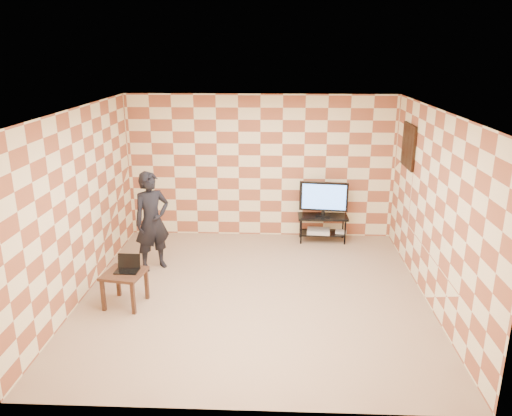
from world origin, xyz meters
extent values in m
plane|color=tan|center=(0.00, 0.00, 0.00)|extent=(5.00, 5.00, 0.00)
cube|color=#FBEDBA|center=(0.00, 2.50, 1.35)|extent=(5.00, 0.02, 2.70)
cube|color=#FBEDBA|center=(0.00, -2.50, 1.35)|extent=(5.00, 0.02, 2.70)
cube|color=#FBEDBA|center=(-2.50, 0.00, 1.35)|extent=(0.02, 5.00, 2.70)
cube|color=#FBEDBA|center=(2.50, 0.00, 1.35)|extent=(0.02, 5.00, 2.70)
cube|color=white|center=(0.00, 0.00, 2.70)|extent=(5.00, 5.00, 0.02)
cube|color=black|center=(2.47, 1.55, 1.95)|extent=(0.04, 0.72, 0.72)
cube|color=black|center=(2.47, 1.55, 1.95)|extent=(0.04, 0.03, 0.68)
cube|color=black|center=(2.47, 1.55, 1.95)|extent=(0.04, 0.68, 0.03)
cube|color=black|center=(1.18, 2.20, 0.48)|extent=(0.92, 0.41, 0.04)
cube|color=black|center=(1.18, 2.20, 0.16)|extent=(0.83, 0.37, 0.03)
cylinder|color=black|center=(0.78, 2.03, 0.25)|extent=(0.03, 0.03, 0.50)
cylinder|color=black|center=(0.78, 2.36, 0.25)|extent=(0.03, 0.03, 0.50)
cylinder|color=black|center=(1.59, 2.03, 0.25)|extent=(0.03, 0.03, 0.50)
cylinder|color=black|center=(1.59, 2.36, 0.25)|extent=(0.03, 0.03, 0.50)
cube|color=black|center=(1.18, 2.20, 0.51)|extent=(0.28, 0.20, 0.03)
cube|color=black|center=(1.18, 2.20, 0.57)|extent=(0.07, 0.05, 0.08)
cube|color=black|center=(1.18, 2.20, 0.88)|extent=(0.89, 0.16, 0.54)
cube|color=#4F8DF6|center=(1.18, 2.17, 0.88)|extent=(0.79, 0.10, 0.47)
cube|color=silver|center=(1.11, 2.16, 0.21)|extent=(0.44, 0.33, 0.07)
cube|color=silver|center=(1.53, 2.17, 0.20)|extent=(0.23, 0.18, 0.05)
cube|color=#371F10|center=(-1.81, -0.39, 0.48)|extent=(0.61, 0.61, 0.04)
cube|color=#371F10|center=(-2.06, -0.57, 0.23)|extent=(0.06, 0.06, 0.46)
cube|color=#371F10|center=(-1.99, -0.13, 0.23)|extent=(0.06, 0.06, 0.46)
cube|color=#371F10|center=(-1.62, -0.65, 0.23)|extent=(0.06, 0.06, 0.46)
cube|color=#371F10|center=(-1.55, -0.21, 0.23)|extent=(0.06, 0.06, 0.46)
cube|color=black|center=(-1.77, -0.36, 0.51)|extent=(0.33, 0.24, 0.02)
cube|color=black|center=(-1.77, -0.25, 0.61)|extent=(0.32, 0.06, 0.21)
imported|color=black|center=(-1.69, 0.87, 0.82)|extent=(0.71, 0.67, 1.63)
camera|label=1|loc=(0.31, -6.65, 3.49)|focal=35.00mm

